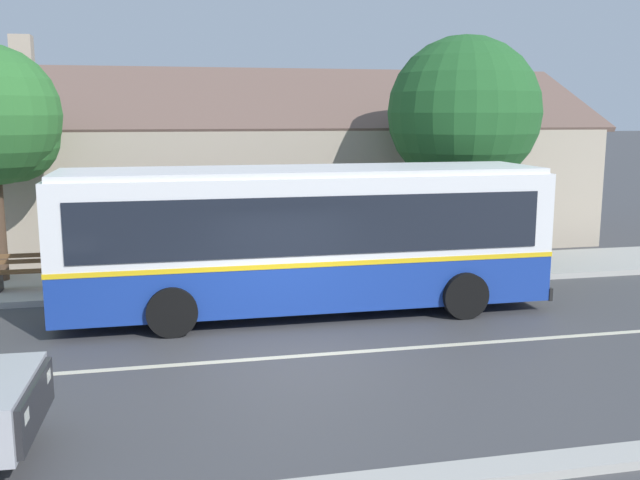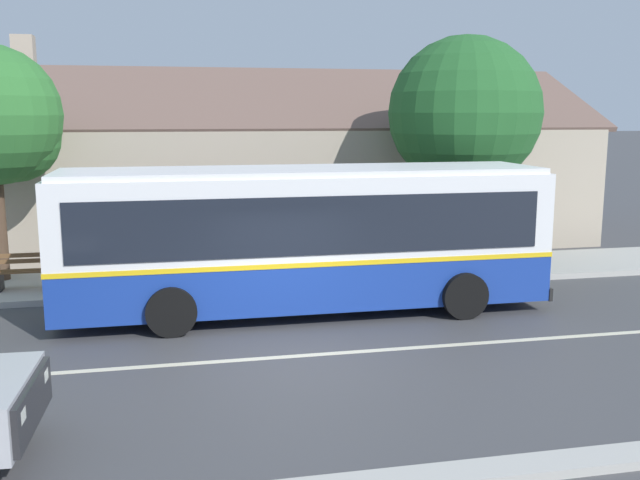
{
  "view_description": "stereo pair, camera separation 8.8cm",
  "coord_description": "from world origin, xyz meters",
  "px_view_note": "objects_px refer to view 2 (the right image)",
  "views": [
    {
      "loc": [
        -2.23,
        -12.09,
        4.32
      ],
      "look_at": [
        1.31,
        4.17,
        1.36
      ],
      "focal_mm": 40.0,
      "sensor_mm": 36.0,
      "label": 1
    },
    {
      "loc": [
        -2.15,
        -12.11,
        4.32
      ],
      "look_at": [
        1.31,
        4.17,
        1.36
      ],
      "focal_mm": 40.0,
      "sensor_mm": 36.0,
      "label": 2
    }
  ],
  "objects_px": {
    "bench_by_building": "(31,272)",
    "street_tree_primary": "(465,114)",
    "transit_bus": "(305,235)",
    "bus_stop_sign": "(502,217)"
  },
  "relations": [
    {
      "from": "street_tree_primary",
      "to": "bus_stop_sign",
      "type": "xyz_separation_m",
      "value": [
        0.42,
        -1.7,
        -2.68
      ]
    },
    {
      "from": "transit_bus",
      "to": "bench_by_building",
      "type": "bearing_deg",
      "value": 156.42
    },
    {
      "from": "bench_by_building",
      "to": "street_tree_primary",
      "type": "relative_size",
      "value": 0.28
    },
    {
      "from": "bench_by_building",
      "to": "street_tree_primary",
      "type": "distance_m",
      "value": 12.06
    },
    {
      "from": "transit_bus",
      "to": "street_tree_primary",
      "type": "distance_m",
      "value": 6.98
    },
    {
      "from": "bus_stop_sign",
      "to": "transit_bus",
      "type": "bearing_deg",
      "value": -159.75
    },
    {
      "from": "transit_bus",
      "to": "bus_stop_sign",
      "type": "height_order",
      "value": "transit_bus"
    },
    {
      "from": "bench_by_building",
      "to": "bus_stop_sign",
      "type": "xyz_separation_m",
      "value": [
        11.83,
        -0.59,
        1.07
      ]
    },
    {
      "from": "transit_bus",
      "to": "bench_by_building",
      "type": "distance_m",
      "value": 6.81
    },
    {
      "from": "bench_by_building",
      "to": "street_tree_primary",
      "type": "bearing_deg",
      "value": 5.51
    }
  ]
}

